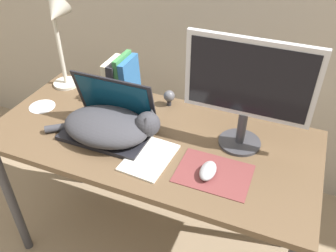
# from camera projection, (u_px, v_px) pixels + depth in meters

# --- Properties ---
(desk) EXTENTS (1.37, 0.63, 0.76)m
(desk) POSITION_uv_depth(u_px,v_px,m) (152.00, 152.00, 1.54)
(desk) COLOR brown
(desk) RESTS_ON ground_plane
(laptop) EXTENTS (0.36, 0.23, 0.24)m
(laptop) POSITION_uv_depth(u_px,v_px,m) (110.00, 122.00, 1.49)
(laptop) COLOR black
(laptop) RESTS_ON desk
(cat) EXTENTS (0.48, 0.27, 0.14)m
(cat) POSITION_uv_depth(u_px,v_px,m) (110.00, 126.00, 1.45)
(cat) COLOR #333338
(cat) RESTS_ON desk
(external_monitor) EXTENTS (0.48, 0.17, 0.45)m
(external_monitor) POSITION_uv_depth(u_px,v_px,m) (248.00, 88.00, 1.29)
(external_monitor) COLOR #333338
(external_monitor) RESTS_ON desk
(mousepad) EXTENTS (0.27, 0.20, 0.00)m
(mousepad) POSITION_uv_depth(u_px,v_px,m) (214.00, 173.00, 1.31)
(mousepad) COLOR brown
(mousepad) RESTS_ON desk
(computer_mouse) EXTENTS (0.06, 0.10, 0.04)m
(computer_mouse) POSITION_uv_depth(u_px,v_px,m) (208.00, 171.00, 1.29)
(computer_mouse) COLOR #99999E
(computer_mouse) RESTS_ON mousepad
(book_row) EXTENTS (0.13, 0.17, 0.22)m
(book_row) POSITION_uv_depth(u_px,v_px,m) (121.00, 79.00, 1.68)
(book_row) COLOR beige
(book_row) RESTS_ON desk
(desk_lamp) EXTENTS (0.17, 0.17, 0.46)m
(desk_lamp) POSITION_uv_depth(u_px,v_px,m) (58.00, 29.00, 1.61)
(desk_lamp) COLOR beige
(desk_lamp) RESTS_ON desk
(notepad) EXTENTS (0.18, 0.24, 0.01)m
(notepad) POSITION_uv_depth(u_px,v_px,m) (149.00, 157.00, 1.37)
(notepad) COLOR silver
(notepad) RESTS_ON desk
(webcam) EXTENTS (0.05, 0.05, 0.08)m
(webcam) POSITION_uv_depth(u_px,v_px,m) (169.00, 96.00, 1.65)
(webcam) COLOR #232328
(webcam) RESTS_ON desk
(cd_disc) EXTENTS (0.12, 0.12, 0.00)m
(cd_disc) POSITION_uv_depth(u_px,v_px,m) (42.00, 107.00, 1.67)
(cd_disc) COLOR silver
(cd_disc) RESTS_ON desk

